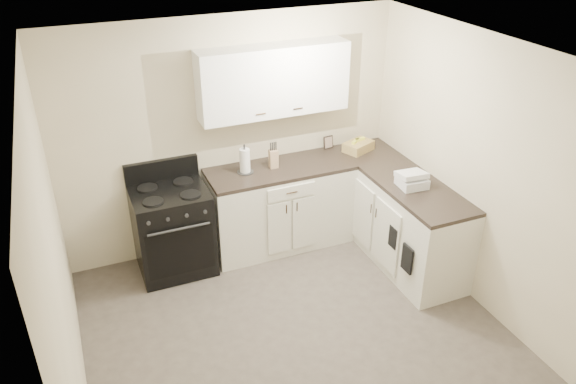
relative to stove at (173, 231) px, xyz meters
name	(u,v)px	position (x,y,z in m)	size (l,w,h in m)	color
floor	(299,338)	(0.76, -1.48, -0.46)	(3.60, 3.60, 0.00)	#473F38
ceiling	(303,61)	(0.76, -1.48, 2.04)	(3.60, 3.60, 0.00)	white
wall_back	(231,136)	(0.76, 0.32, 0.79)	(3.60, 3.60, 0.00)	beige
wall_right	(485,178)	(2.56, -1.48, 0.79)	(3.60, 3.60, 0.00)	beige
wall_left	(58,272)	(-1.04, -1.48, 0.79)	(3.60, 3.60, 0.00)	beige
wall_front	(440,383)	(0.76, -3.28, 0.79)	(3.60, 3.60, 0.00)	beige
base_cabinets_back	(280,208)	(1.19, 0.02, -0.01)	(1.55, 0.60, 0.90)	silver
base_cabinets_right	(396,216)	(2.26, -0.63, -0.01)	(0.60, 1.90, 0.90)	silver
countertop_back	(280,169)	(1.19, 0.02, 0.46)	(1.55, 0.60, 0.04)	black
countertop_right	(401,177)	(2.26, -0.63, 0.46)	(0.60, 1.90, 0.04)	black
upper_cabinets	(274,80)	(1.19, 0.18, 1.38)	(1.55, 0.30, 0.70)	white
stove	(173,231)	(0.00, 0.00, 0.00)	(0.75, 0.64, 0.90)	black
knife_block	(273,159)	(1.13, 0.06, 0.58)	(0.09, 0.08, 0.20)	tan
paper_towel	(245,161)	(0.82, 0.06, 0.61)	(0.11, 0.11, 0.26)	white
picture_frame	(328,142)	(1.88, 0.28, 0.55)	(0.11, 0.02, 0.14)	black
wicker_basket	(358,146)	(2.16, 0.08, 0.53)	(0.32, 0.21, 0.11)	tan
countertop_grill	(412,182)	(2.23, -0.87, 0.53)	(0.26, 0.24, 0.10)	silver
glass_jar	(418,180)	(2.29, -0.89, 0.55)	(0.09, 0.09, 0.14)	silver
oven_mitt_near	(407,259)	(1.94, -1.32, -0.02)	(0.02, 0.16, 0.28)	black
oven_mitt_far	(393,237)	(1.94, -1.06, 0.06)	(0.02, 0.13, 0.22)	black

